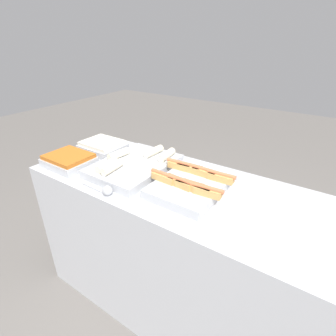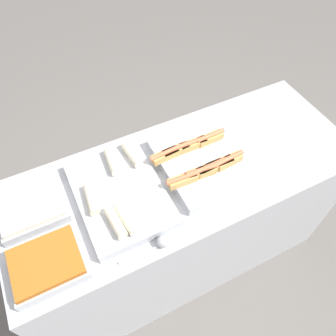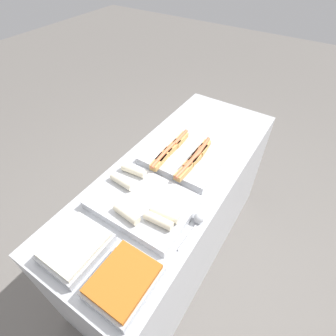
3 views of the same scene
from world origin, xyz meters
name	(u,v)px [view 1 (image 1 of 3)]	position (x,y,z in m)	size (l,w,h in m)	color
ground_plane	(178,301)	(0.00, 0.00, 0.00)	(12.00, 12.00, 0.00)	slate
counter	(179,250)	(0.00, 0.00, 0.47)	(1.78, 0.69, 0.95)	#B7BABF
tray_hotdogs	(192,183)	(0.07, 0.00, 0.99)	(0.41, 0.46, 0.10)	#B7BABF
tray_wraps	(134,165)	(-0.33, 0.00, 0.98)	(0.38, 0.52, 0.10)	#B7BABF
tray_side_front	(69,160)	(-0.70, -0.18, 0.98)	(0.28, 0.23, 0.07)	#B7BABF
tray_side_back	(103,146)	(-0.70, 0.10, 0.98)	(0.28, 0.23, 0.07)	#B7BABF
serving_spoon_near	(106,190)	(-0.27, -0.29, 0.97)	(0.22, 0.05, 0.05)	#B2B5BA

